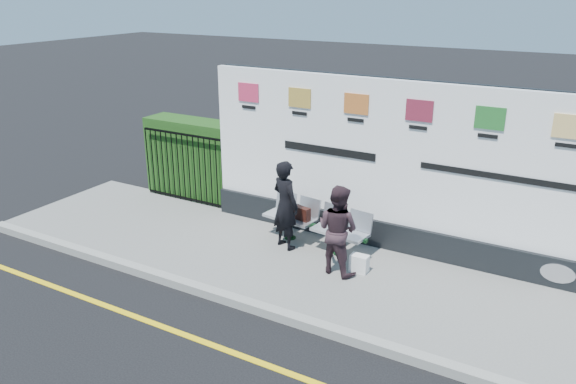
% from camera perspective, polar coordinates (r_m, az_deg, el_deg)
% --- Properties ---
extents(ground, '(80.00, 80.00, 0.00)m').
position_cam_1_polar(ground, '(7.47, -1.42, -17.45)').
color(ground, black).
extents(pavement, '(14.00, 3.00, 0.12)m').
position_cam_1_polar(pavement, '(9.31, 6.60, -8.84)').
color(pavement, slate).
rests_on(pavement, ground).
extents(kerb, '(14.00, 0.18, 0.14)m').
position_cam_1_polar(kerb, '(8.14, 2.30, -13.31)').
color(kerb, gray).
rests_on(kerb, ground).
extents(yellow_line, '(14.00, 0.10, 0.01)m').
position_cam_1_polar(yellow_line, '(7.47, -1.42, -17.43)').
color(yellow_line, yellow).
rests_on(yellow_line, ground).
extents(billboard, '(8.00, 0.30, 3.00)m').
position_cam_1_polar(billboard, '(9.78, 12.76, 0.97)').
color(billboard, black).
rests_on(billboard, pavement).
extents(hedge, '(2.35, 0.70, 1.70)m').
position_cam_1_polar(hedge, '(12.60, -9.28, 3.41)').
color(hedge, '#1E4715').
rests_on(hedge, pavement).
extents(railing, '(2.05, 0.06, 1.54)m').
position_cam_1_polar(railing, '(12.30, -10.56, 2.51)').
color(railing, black).
rests_on(railing, pavement).
extents(bench, '(2.12, 0.81, 0.44)m').
position_cam_1_polar(bench, '(10.16, 2.67, -4.34)').
color(bench, '#B4B6BD').
rests_on(bench, pavement).
extents(woman_left, '(0.69, 0.57, 1.62)m').
position_cam_1_polar(woman_left, '(9.89, -0.27, -1.32)').
color(woman_left, black).
rests_on(woman_left, pavement).
extents(woman_right, '(0.82, 0.69, 1.50)m').
position_cam_1_polar(woman_right, '(9.09, 5.07, -3.82)').
color(woman_right, '#342228').
rests_on(woman_right, pavement).
extents(handbag_brown, '(0.33, 0.20, 0.24)m').
position_cam_1_polar(handbag_brown, '(10.17, 1.45, -2.20)').
color(handbag_brown, black).
rests_on(handbag_brown, bench).
extents(carrier_bag_white, '(0.30, 0.18, 0.30)m').
position_cam_1_polar(carrier_bag_white, '(9.38, 7.25, -7.21)').
color(carrier_bag_white, white).
rests_on(carrier_bag_white, pavement).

